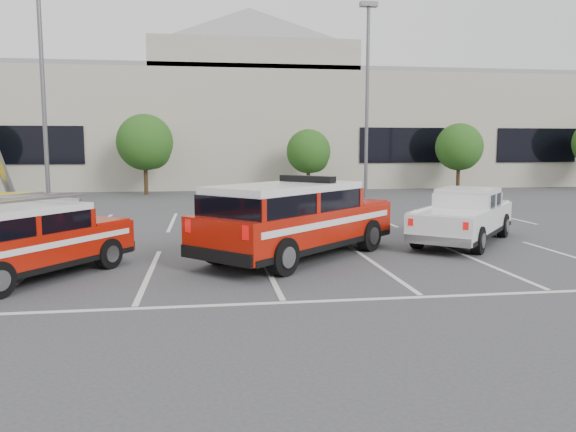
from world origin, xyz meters
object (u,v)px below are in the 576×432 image
(convention_building, at_px, (225,123))
(tree_mid_right, at_px, (310,153))
(light_pole_left, at_px, (43,91))
(ladder_suv, at_px, (26,246))
(tree_right, at_px, (460,149))
(light_pole_mid, at_px, (367,102))
(tree_mid_left, at_px, (146,144))
(fire_chief_suv, at_px, (296,225))
(white_pickup, at_px, (464,221))

(convention_building, bearing_deg, tree_mid_right, -63.43)
(light_pole_left, bearing_deg, ladder_suv, -77.40)
(tree_right, xyz_separation_m, light_pole_left, (-23.09, -10.05, 2.41))
(light_pole_mid, bearing_deg, light_pole_left, -165.07)
(tree_right, height_order, light_pole_left, light_pole_left)
(tree_mid_right, bearing_deg, convention_building, 116.57)
(tree_mid_left, xyz_separation_m, light_pole_mid, (11.91, -6.05, 2.14))
(fire_chief_suv, bearing_deg, light_pole_mid, 113.42)
(convention_building, distance_m, light_pole_left, 21.49)
(ladder_suv, bearing_deg, light_pole_mid, 86.56)
(convention_building, bearing_deg, light_pole_mid, -66.74)
(tree_mid_left, bearing_deg, light_pole_mid, -26.92)
(tree_right, relative_size, ladder_suv, 0.91)
(tree_mid_left, relative_size, light_pole_left, 0.47)
(light_pole_mid, distance_m, fire_chief_suv, 16.48)
(convention_building, height_order, white_pickup, convention_building)
(fire_chief_suv, bearing_deg, white_pickup, 63.14)
(ladder_suv, bearing_deg, convention_building, 114.11)
(light_pole_mid, bearing_deg, tree_mid_left, 153.08)
(tree_mid_left, height_order, white_pickup, tree_mid_left)
(tree_mid_left, height_order, light_pole_mid, light_pole_mid)
(ladder_suv, bearing_deg, white_pickup, 48.99)
(tree_mid_right, xyz_separation_m, tree_right, (10.00, 0.00, 0.27))
(tree_right, distance_m, ladder_suv, 30.20)
(tree_right, distance_m, light_pole_left, 25.30)
(tree_mid_right, xyz_separation_m, light_pole_mid, (1.91, -6.05, 2.68))
(ladder_suv, bearing_deg, fire_chief_suv, 47.28)
(light_pole_mid, relative_size, fire_chief_suv, 1.75)
(tree_mid_right, height_order, ladder_suv, tree_mid_right)
(light_pole_left, bearing_deg, tree_mid_right, 37.50)
(ladder_suv, bearing_deg, tree_mid_left, 122.83)
(convention_building, relative_size, light_pole_left, 5.86)
(light_pole_left, distance_m, white_pickup, 17.50)
(tree_mid_right, height_order, tree_right, tree_right)
(tree_mid_right, distance_m, fire_chief_suv, 21.21)
(tree_mid_left, height_order, light_pole_left, light_pole_left)
(tree_mid_right, bearing_deg, fire_chief_suv, -101.48)
(convention_building, bearing_deg, tree_mid_left, -117.40)
(convention_building, height_order, ladder_suv, convention_building)
(tree_right, xyz_separation_m, ladder_suv, (-20.37, -22.21, -2.04))
(tree_mid_right, height_order, white_pickup, tree_mid_right)
(tree_mid_left, distance_m, fire_chief_suv, 21.63)
(fire_chief_suv, xyz_separation_m, ladder_suv, (-6.16, -1.48, -0.14))
(tree_right, height_order, fire_chief_suv, tree_right)
(light_pole_left, bearing_deg, white_pickup, -32.25)
(convention_building, relative_size, white_pickup, 11.52)
(light_pole_mid, xyz_separation_m, fire_chief_suv, (-6.12, -14.68, -4.32))
(tree_right, height_order, ladder_suv, tree_right)
(convention_building, distance_m, tree_mid_left, 11.19)
(light_pole_left, relative_size, fire_chief_suv, 1.75)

